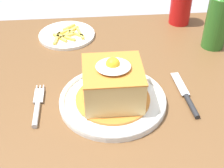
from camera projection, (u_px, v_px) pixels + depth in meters
dining_table at (129, 125)px, 0.82m from camera, size 1.43×0.85×0.72m
main_plate at (113, 100)px, 0.73m from camera, size 0.25×0.25×0.02m
sandwich_meal at (113, 84)px, 0.71m from camera, size 0.17×0.17×0.11m
fork at (37, 108)px, 0.72m from camera, size 0.02×0.14×0.01m
knife at (188, 99)px, 0.74m from camera, size 0.03×0.17×0.01m
soda_can at (181, 5)px, 1.02m from camera, size 0.07×0.07×0.12m
beer_bottle_green at (219, 15)px, 0.88m from camera, size 0.06×0.06×0.27m
side_plate_fries at (67, 35)px, 0.98m from camera, size 0.17×0.17×0.02m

